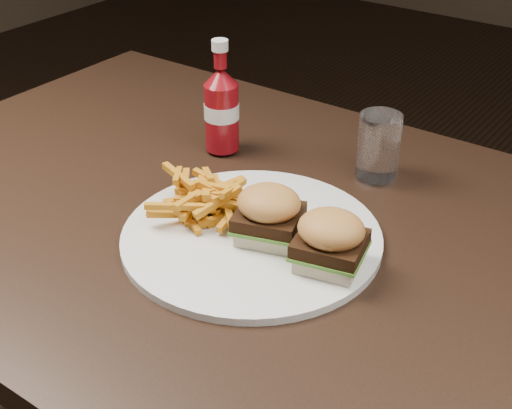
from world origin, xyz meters
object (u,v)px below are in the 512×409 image
Objects in this scene: tumbler at (379,146)px; ketchup_bottle at (222,117)px; dining_table at (239,225)px; plate at (252,237)px.

ketchup_bottle is at bearing -165.34° from tumbler.
ketchup_bottle is at bearing 134.85° from dining_table.
plate is at bearing -102.65° from tumbler.
dining_table is at bearing -118.29° from tumbler.
dining_table is 0.24m from tumbler.
dining_table is at bearing -45.15° from ketchup_bottle.
ketchup_bottle reaches higher than tumbler.
dining_table is 3.49× the size of plate.
ketchup_bottle is (-0.14, 0.14, 0.08)m from dining_table.
tumbler reaches higher than plate.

